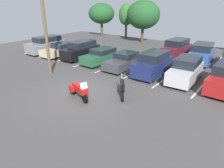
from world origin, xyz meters
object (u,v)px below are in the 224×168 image
Objects in this scene: car_grey at (47,45)px; utility_pole at (44,16)px; car_far_blue at (202,53)px; car_charcoal at (124,61)px; car_champagne at (62,49)px; car_green at (102,56)px; car_silver at (186,70)px; car_navy at (153,64)px; car_far_maroon at (176,48)px; motorcycle_touring at (79,90)px; car_black at (81,50)px; motorcycle_second at (122,88)px.

utility_pole is (6.82, -4.70, 3.83)m from car_grey.
car_charcoal is at bearing -128.53° from car_far_blue.
car_green is (5.72, 0.36, 0.05)m from car_champagne.
utility_pole is (-9.96, -5.35, 3.88)m from car_silver.
car_far_blue is (13.69, 6.85, 0.25)m from car_champagne.
car_far_blue is (7.97, 6.49, 0.21)m from car_green.
car_grey reaches higher than car_far_blue.
car_navy is 6.91m from car_far_maroon.
car_champagne is 1.03× the size of car_green.
utility_pole is at bearing 160.81° from motorcycle_touring.
car_champagne is at bearing -171.54° from car_black.
car_champagne is (-9.86, 6.83, 0.05)m from motorcycle_touring.
car_silver is 11.95m from utility_pole.
car_far_maroon is at bearing 61.05° from utility_pole.
car_charcoal is 8.32m from car_far_blue.
motorcycle_second is 0.39× the size of car_green.
car_green is (2.97, -0.05, -0.19)m from car_black.
car_black is 12.69m from car_far_blue.
utility_pole is at bearing -144.78° from car_navy.
car_far_maroon is 0.47× the size of utility_pole.
motorcycle_second is 0.40× the size of car_navy.
car_grey is at bearing 145.41° from utility_pole.
car_far_blue is at bearing 74.34° from motorcycle_touring.
motorcycle_touring is 8.29m from car_green.
car_champagne is 1.02× the size of car_black.
car_green reaches higher than motorcycle_touring.
motorcycle_second is at bearing -40.36° from car_green.
utility_pole is at bearing -129.27° from car_charcoal.
car_far_blue is at bearing -5.57° from car_far_maroon.
car_champagne is 0.96× the size of car_far_blue.
car_navy is at bearing -175.05° from car_silver.
utility_pole reaches higher than car_far_blue.
car_green is at bearing -179.25° from car_silver.
car_far_blue reaches higher than car_silver.
utility_pole is (-7.24, -5.11, 3.81)m from car_navy.
car_grey is 1.05× the size of car_charcoal.
car_silver is (4.35, 7.30, 0.27)m from motorcycle_touring.
car_navy is 0.48× the size of utility_pole.
car_navy is (5.76, -0.12, 0.24)m from car_green.
car_champagne is at bearing -176.39° from car_green.
car_navy is 2.73m from car_silver.
car_far_maroon is 0.88× the size of car_far_blue.
motorcycle_second is 0.36× the size of car_far_blue.
car_silver is (2.38, 5.30, 0.30)m from motorcycle_second.
car_black is at bearing 179.37° from car_charcoal.
car_navy is (11.49, 0.24, 0.29)m from car_champagne.
motorcycle_touring is 1.26× the size of motorcycle_second.
motorcycle_touring is 0.50× the size of car_navy.
car_far_maroon is at bearing 33.20° from car_champagne.
car_black is 11.46m from car_silver.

